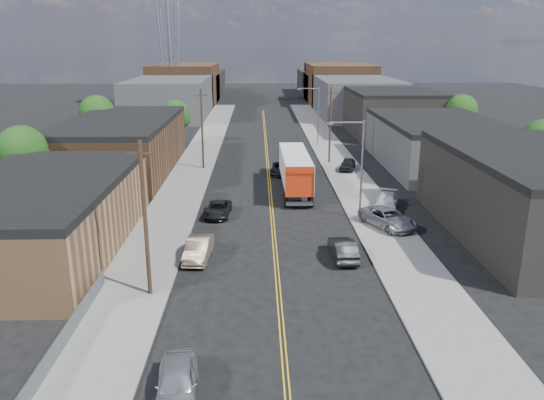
{
  "coord_description": "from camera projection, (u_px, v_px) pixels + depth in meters",
  "views": [
    {
      "loc": [
        -1.26,
        -20.86,
        15.52
      ],
      "look_at": [
        -0.09,
        22.66,
        2.5
      ],
      "focal_mm": 35.0,
      "sensor_mm": 36.0,
      "label": 1
    }
  ],
  "objects": [
    {
      "name": "chainlink_fence",
      "position": [
        61.0,
        342.0,
        27.33
      ],
      "size": [
        0.05,
        16.0,
        1.22
      ],
      "color": "slate",
      "rests_on": "ground"
    },
    {
      "name": "warehouse_tan",
      "position": [
        39.0,
        216.0,
        40.43
      ],
      "size": [
        12.0,
        22.0,
        5.6
      ],
      "color": "#906742",
      "rests_on": "ground"
    },
    {
      "name": "skyline_left_b",
      "position": [
        185.0,
        84.0,
        137.44
      ],
      "size": [
        16.0,
        26.0,
        10.0
      ],
      "primitive_type": "cube",
      "color": "#513320",
      "rests_on": "ground"
    },
    {
      "name": "car_right_lot_b",
      "position": [
        386.0,
        201.0,
        50.71
      ],
      "size": [
        3.37,
        5.24,
        1.41
      ],
      "primitive_type": "imported",
      "rotation": [
        0.0,
        0.0,
        -0.31
      ],
      "color": "silver",
      "rests_on": "sidewalk_right"
    },
    {
      "name": "tree_left_near",
      "position": [
        23.0,
        154.0,
        51.09
      ],
      "size": [
        4.85,
        4.76,
        7.91
      ],
      "color": "black",
      "rests_on": "ground"
    },
    {
      "name": "tree_left_mid",
      "position": [
        98.0,
        116.0,
        74.95
      ],
      "size": [
        5.1,
        5.04,
        8.37
      ],
      "color": "black",
      "rests_on": "ground"
    },
    {
      "name": "car_right_oncoming",
      "position": [
        343.0,
        249.0,
        39.34
      ],
      "size": [
        1.76,
        4.71,
        1.54
      ],
      "primitive_type": "imported",
      "rotation": [
        0.0,
        0.0,
        3.17
      ],
      "color": "black",
      "rests_on": "ground"
    },
    {
      "name": "car_right_lot_c",
      "position": [
        348.0,
        164.0,
        66.09
      ],
      "size": [
        2.77,
        4.5,
        1.43
      ],
      "primitive_type": "imported",
      "rotation": [
        0.0,
        0.0,
        -0.28
      ],
      "color": "black",
      "rests_on": "sidewalk_right"
    },
    {
      "name": "skyline_left_c",
      "position": [
        194.0,
        84.0,
        157.02
      ],
      "size": [
        16.0,
        40.0,
        7.0
      ],
      "primitive_type": "cube",
      "color": "black",
      "rests_on": "ground"
    },
    {
      "name": "semi_truck",
      "position": [
        294.0,
        167.0,
        58.05
      ],
      "size": [
        2.88,
        16.12,
        4.22
      ],
      "rotation": [
        0.0,
        0.0,
        0.01
      ],
      "color": "silver",
      "rests_on": "ground"
    },
    {
      "name": "utility_pole_left_near",
      "position": [
        145.0,
        219.0,
        32.36
      ],
      "size": [
        1.6,
        0.26,
        10.0
      ],
      "color": "black",
      "rests_on": "ground"
    },
    {
      "name": "streetlight_far",
      "position": [
        316.0,
        112.0,
        80.59
      ],
      "size": [
        3.39,
        0.25,
        9.0
      ],
      "color": "gray",
      "rests_on": "ground"
    },
    {
      "name": "car_left_c",
      "position": [
        218.0,
        209.0,
        49.05
      ],
      "size": [
        2.48,
        4.84,
        1.31
      ],
      "primitive_type": "imported",
      "rotation": [
        0.0,
        0.0,
        -0.07
      ],
      "color": "black",
      "rests_on": "ground"
    },
    {
      "name": "centerline",
      "position": [
        268.0,
        169.0,
        67.56
      ],
      "size": [
        0.32,
        120.0,
        0.01
      ],
      "primitive_type": "cube",
      "color": "gold",
      "rests_on": "ground"
    },
    {
      "name": "skyline_right_c",
      "position": [
        329.0,
        84.0,
        158.05
      ],
      "size": [
        16.0,
        40.0,
        7.0
      ],
      "primitive_type": "cube",
      "color": "black",
      "rests_on": "ground"
    },
    {
      "name": "car_right_lot_a",
      "position": [
        388.0,
        218.0,
        45.67
      ],
      "size": [
        4.87,
        6.31,
        1.59
      ],
      "primitive_type": "imported",
      "rotation": [
        0.0,
        0.0,
        0.45
      ],
      "color": "#9C9EA1",
      "rests_on": "sidewalk_right"
    },
    {
      "name": "skyline_right_b",
      "position": [
        339.0,
        84.0,
        138.47
      ],
      "size": [
        16.0,
        26.0,
        10.0
      ],
      "primitive_type": "cube",
      "color": "#513320",
      "rests_on": "ground"
    },
    {
      "name": "sidewalk_right",
      "position": [
        342.0,
        168.0,
        67.78
      ],
      "size": [
        5.0,
        140.0,
        0.15
      ],
      "primitive_type": "cube",
      "color": "slate",
      "rests_on": "ground"
    },
    {
      "name": "industrial_right_a",
      "position": [
        543.0,
        195.0,
        43.17
      ],
      "size": [
        14.0,
        22.0,
        7.1
      ],
      "color": "black",
      "rests_on": "ground"
    },
    {
      "name": "tree_right_far",
      "position": [
        462.0,
        112.0,
        81.22
      ],
      "size": [
        4.85,
        4.76,
        7.91
      ],
      "color": "black",
      "rests_on": "ground"
    },
    {
      "name": "tree_right_near",
      "position": [
        542.0,
        143.0,
        58.32
      ],
      "size": [
        4.6,
        4.48,
        7.44
      ],
      "color": "black",
      "rests_on": "ground"
    },
    {
      "name": "car_left_b",
      "position": [
        198.0,
        249.0,
        39.28
      ],
      "size": [
        2.02,
        4.91,
        1.58
      ],
      "primitive_type": "imported",
      "rotation": [
        0.0,
        0.0,
        -0.07
      ],
      "color": "#79634F",
      "rests_on": "ground"
    },
    {
      "name": "skyline_right_a",
      "position": [
        356.0,
        97.0,
        114.81
      ],
      "size": [
        16.0,
        30.0,
        8.0
      ],
      "primitive_type": "cube",
      "color": "#333336",
      "rests_on": "ground"
    },
    {
      "name": "car_ahead_truck",
      "position": [
        281.0,
        169.0,
        64.52
      ],
      "size": [
        2.9,
        5.3,
        1.41
      ],
      "primitive_type": "imported",
      "rotation": [
        0.0,
        0.0,
        -0.12
      ],
      "color": "black",
      "rests_on": "ground"
    },
    {
      "name": "warehouse_brown",
      "position": [
        122.0,
        145.0,
        65.19
      ],
      "size": [
        12.0,
        26.0,
        6.6
      ],
      "color": "#513320",
      "rests_on": "ground"
    },
    {
      "name": "utility_pole_left_far",
      "position": [
        202.0,
        129.0,
        65.87
      ],
      "size": [
        1.6,
        0.26,
        10.0
      ],
      "color": "black",
      "rests_on": "ground"
    },
    {
      "name": "utility_pole_right",
      "position": [
        330.0,
        125.0,
        69.17
      ],
      "size": [
        1.6,
        0.26,
        10.0
      ],
      "color": "black",
      "rests_on": "ground"
    },
    {
      "name": "industrial_right_b",
      "position": [
        438.0,
        143.0,
        68.21
      ],
      "size": [
        14.0,
        24.0,
        6.1
      ],
      "color": "#333336",
      "rests_on": "ground"
    },
    {
      "name": "tree_left_far",
      "position": [
        176.0,
        115.0,
        82.17
      ],
      "size": [
        4.35,
        4.2,
        6.97
      ],
      "color": "black",
      "rests_on": "ground"
    },
    {
      "name": "skyline_left_a",
      "position": [
        170.0,
        98.0,
        113.78
      ],
      "size": [
        16.0,
        30.0,
        8.0
      ],
      "primitive_type": "cube",
      "color": "#333336",
      "rests_on": "ground"
    },
    {
      "name": "ground",
      "position": [
        266.0,
        146.0,
        81.92
      ],
      "size": [
        260.0,
        260.0,
        0.0
      ],
      "primitive_type": "plane",
      "color": "black",
      "rests_on": "ground"
    },
    {
      "name": "sidewalk_left",
      "position": [
        193.0,
        169.0,
        67.29
      ],
      "size": [
        5.0,
        140.0,
        0.15
      ],
      "primitive_type": "cube",
      "color": "slate",
      "rests_on": "ground"
    },
    {
      "name": "streetlight_near",
      "position": [
        358.0,
        161.0,
        47.07
      ],
      "size": [
        3.39,
        0.25,
        9.0
      ],
      "color": "gray",
      "rests_on": "ground"
    },
    {
      "name": "car_left_a",
      "position": [
        177.0,
        383.0,
        23.86
      ],
      "size": [
        2.28,
        4.78,
        1.58
      ],
      "primitive_type": "imported",
      "rotation": [
        0.0,
        0.0,
        0.09
      ],
      "color": "#AEB2B4",
      "rests_on": "ground"
    },
    {
      "name": "industrial_right_c",
      "position": [
        390.0,
        111.0,
        92.9
      ],
      "size": [
        14.0,
        22.0,
        7.6
      ],
      "color": "black",
      "rests_on": "ground"
    }
  ]
}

